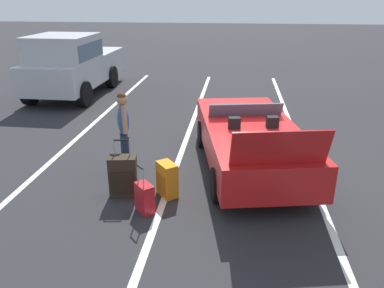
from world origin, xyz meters
TOP-DOWN VIEW (x-y plane):
  - ground_plane at (0.00, 0.00)m, footprint 80.00×80.00m
  - lot_line_near at (0.00, -1.22)m, footprint 18.00×0.12m
  - lot_line_mid at (0.00, 1.48)m, footprint 18.00×0.12m
  - lot_line_far at (0.00, 4.18)m, footprint 18.00×0.12m
  - convertible_car at (0.19, 0.04)m, footprint 4.39×2.51m
  - suitcase_large_black at (-1.41, 2.22)m, footprint 0.36×0.52m
  - suitcase_medium_bright at (-1.33, 1.46)m, footprint 0.46×0.44m
  - suitcase_small_carryon at (-1.91, 1.72)m, footprint 0.39×0.38m
  - traveler_person at (-0.55, 2.42)m, footprint 0.59×0.33m
  - parked_pickup_truck_near at (5.31, 5.94)m, footprint 5.02×2.13m

SIDE VIEW (x-z plane):
  - ground_plane at x=0.00m, z-range 0.00..0.00m
  - lot_line_near at x=0.00m, z-range 0.00..0.00m
  - lot_line_mid at x=0.00m, z-range 0.00..0.00m
  - lot_line_far at x=0.00m, z-range 0.00..0.00m
  - suitcase_small_carryon at x=-1.91m, z-range -0.16..0.67m
  - suitcase_medium_bright at x=-1.33m, z-range 0.00..0.62m
  - suitcase_large_black at x=-1.41m, z-range -0.15..0.89m
  - convertible_car at x=0.19m, z-range -0.17..1.36m
  - traveler_person at x=-0.55m, z-range 0.10..1.76m
  - parked_pickup_truck_near at x=5.31m, z-range 0.06..2.16m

